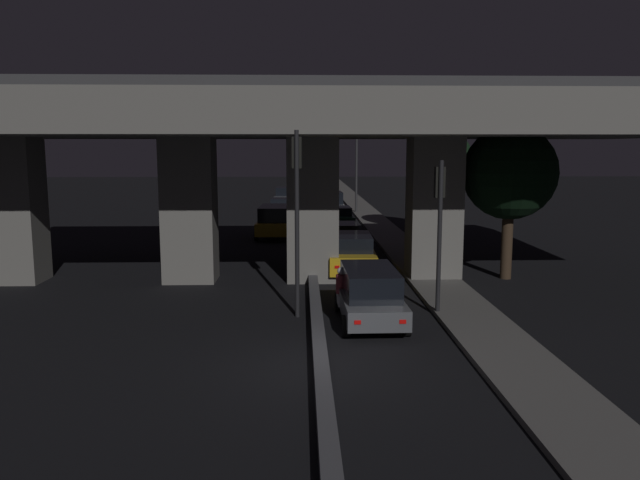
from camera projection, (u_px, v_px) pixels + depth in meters
The scene contains 21 objects.
ground_plane at pixel (320, 367), 15.04m from camera, with size 200.00×200.00×0.00m, color black.
median_divider at pixel (307, 212), 49.62m from camera, with size 0.35×126.00×0.36m, color #4C4C51.
sidewalk_right at pixel (377, 224), 42.86m from camera, with size 2.08×126.00×0.15m, color #5B5956.
elevated_overpass at pixel (301, 131), 24.15m from camera, with size 28.60×11.14×7.98m.
traffic_light_left_of_median at pixel (297, 192), 19.03m from camera, with size 0.30×0.49×5.77m.
traffic_light_right_of_median at pixel (439, 210), 19.26m from camera, with size 0.30×0.49×4.87m.
street_lamp at pixel (351, 156), 49.41m from camera, with size 2.70×0.32×7.70m.
car_grey_lead at pixel (370, 294), 18.75m from camera, with size 1.97×4.26×1.66m.
car_taxi_yellow_second at pixel (351, 253), 26.07m from camera, with size 2.13×4.60×1.67m.
car_taxi_yellow_third at pixel (341, 235), 32.54m from camera, with size 2.06×4.61×1.37m.
car_dark_green_fourth at pixel (338, 218), 40.29m from camera, with size 2.10×4.52×1.49m.
car_white_fifth at pixel (332, 203), 48.38m from camera, with size 2.03×3.99×1.88m.
car_taxi_yellow_lead_oncoming at pixel (275, 221), 36.72m from camera, with size 2.20×4.83×1.87m.
car_silver_second_oncoming at pixel (282, 208), 46.33m from camera, with size 2.12×4.09×1.53m.
car_grey_third_oncoming at pixel (285, 196), 57.83m from camera, with size 2.05×4.68×1.63m.
motorcycle_white_filtering_near at pixel (341, 295), 19.61m from camera, with size 0.33×1.98×1.54m.
motorcycle_black_filtering_mid at pixel (330, 264), 25.22m from camera, with size 0.34×1.78×1.39m.
motorcycle_red_filtering_far at pixel (320, 234), 33.73m from camera, with size 0.32×1.92×1.43m.
pedestrian_on_sidewalk at pixel (434, 257), 24.67m from camera, with size 0.32×0.32×1.61m.
roadside_tree_kerbside_near at pixel (510, 173), 24.61m from camera, with size 3.72×3.72×6.14m.
roadside_tree_kerbside_mid at pixel (440, 161), 36.52m from camera, with size 3.81×3.81×6.37m.
Camera 1 is at (-0.45, -14.42, 5.24)m, focal length 35.00 mm.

